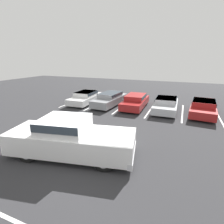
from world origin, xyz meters
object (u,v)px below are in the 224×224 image
object	(u,v)px
parked_sedan_d	(166,104)
wheel_stop_curb	(120,98)
parked_sedan_e	(203,107)
traffic_cone	(29,129)
parked_sedan_c	(135,101)
parked_sedan_b	(110,99)
pickup_truck	(72,137)
parked_sedan_a	(86,97)

from	to	relation	value
parked_sedan_d	wheel_stop_curb	world-z (taller)	parked_sedan_d
parked_sedan_e	traffic_cone	xyz separation A→B (m)	(-10.19, -7.86, -0.41)
parked_sedan_c	parked_sedan_e	bearing A→B (deg)	88.04
parked_sedan_c	parked_sedan_d	xyz separation A→B (m)	(2.70, -0.05, -0.03)
parked_sedan_e	parked_sedan_b	bearing A→B (deg)	-84.83
parked_sedan_d	traffic_cone	bearing A→B (deg)	-43.56
parked_sedan_c	parked_sedan_e	size ratio (longest dim) A/B	1.03
pickup_truck	parked_sedan_d	distance (m)	9.69
parked_sedan_a	parked_sedan_d	size ratio (longest dim) A/B	1.07
parked_sedan_a	parked_sedan_b	bearing A→B (deg)	88.49
parked_sedan_d	wheel_stop_curb	distance (m)	6.16
parked_sedan_a	traffic_cone	distance (m)	7.80
parked_sedan_c	parked_sedan_e	world-z (taller)	same
pickup_truck	parked_sedan_e	xyz separation A→B (m)	(6.16, 9.08, -0.26)
parked_sedan_d	parked_sedan_a	bearing A→B (deg)	-89.89
parked_sedan_d	parked_sedan_b	bearing A→B (deg)	-90.01
pickup_truck	parked_sedan_e	bearing A→B (deg)	44.57
parked_sedan_d	parked_sedan_c	bearing A→B (deg)	-91.78
parked_sedan_a	traffic_cone	world-z (taller)	parked_sedan_a
pickup_truck	parked_sedan_a	xyz separation A→B (m)	(-4.56, 8.99, -0.29)
parked_sedan_c	wheel_stop_curb	size ratio (longest dim) A/B	2.57
parked_sedan_c	parked_sedan_b	bearing A→B (deg)	-88.44
parked_sedan_c	parked_sedan_a	bearing A→B (deg)	-89.25
pickup_truck	parked_sedan_a	world-z (taller)	pickup_truck
parked_sedan_e	wheel_stop_curb	distance (m)	8.78
pickup_truck	traffic_cone	world-z (taller)	pickup_truck
parked_sedan_a	traffic_cone	size ratio (longest dim) A/B	8.85
pickup_truck	parked_sedan_a	size ratio (longest dim) A/B	1.31
parked_sedan_b	parked_sedan_c	size ratio (longest dim) A/B	1.06
pickup_truck	parked_sedan_b	distance (m)	9.25
parked_sedan_b	parked_sedan_c	bearing A→B (deg)	96.95
traffic_cone	wheel_stop_curb	world-z (taller)	traffic_cone
pickup_truck	parked_sedan_d	size ratio (longest dim) A/B	1.40
pickup_truck	parked_sedan_c	world-z (taller)	pickup_truck
parked_sedan_e	parked_sedan_a	bearing A→B (deg)	-84.61
parked_sedan_c	parked_sedan_e	xyz separation A→B (m)	(5.58, -0.08, 0.00)
parked_sedan_a	parked_sedan_c	world-z (taller)	parked_sedan_c
parked_sedan_a	parked_sedan_e	xyz separation A→B (m)	(10.72, 0.09, 0.03)
parked_sedan_a	parked_sedan_e	distance (m)	10.72
pickup_truck	wheel_stop_curb	distance (m)	12.35
parked_sedan_b	wheel_stop_curb	world-z (taller)	parked_sedan_b
wheel_stop_curb	parked_sedan_a	bearing A→B (deg)	-128.57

